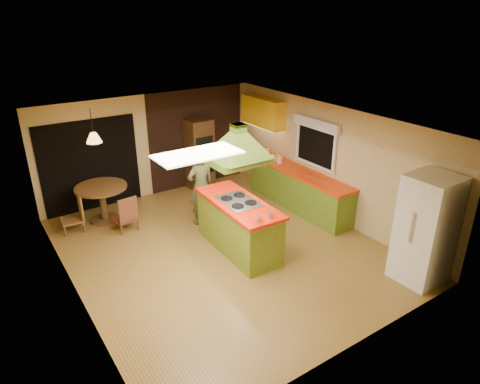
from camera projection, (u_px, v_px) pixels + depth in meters
ground at (223, 248)px, 8.41m from camera, size 6.50×6.50×0.00m
room_walls at (222, 190)px, 7.90m from camera, size 5.50×6.50×6.50m
ceiling_plane at (220, 124)px, 7.40m from camera, size 6.50×6.50×0.00m
brick_panel at (197, 138)px, 11.00m from camera, size 2.64×0.03×2.50m
nook_opening at (91, 166)px, 9.67m from camera, size 2.20×0.03×2.10m
right_counter at (298, 189)px, 9.93m from camera, size 0.62×3.05×0.92m
upper_cabinets at (263, 112)px, 10.61m from camera, size 0.34×1.40×0.70m
window_right at (316, 135)px, 9.38m from camera, size 0.12×1.35×1.06m
fluor_panel at (198, 154)px, 5.93m from camera, size 1.20×0.60×0.03m
kitchen_island at (239, 225)px, 8.19m from camera, size 0.90×2.07×1.03m
range_hood at (238, 138)px, 7.49m from camera, size 1.06×0.76×0.80m
man at (201, 187)px, 9.07m from camera, size 0.63×0.43×1.69m
refrigerator at (426, 229)px, 7.13m from camera, size 0.80×0.76×1.91m
wall_oven at (199, 154)px, 10.87m from camera, size 0.61×0.61×1.81m
dining_table at (102, 197)px, 9.26m from camera, size 1.10×1.10×0.82m
chair_left at (71, 214)px, 8.89m from camera, size 0.48×0.48×0.80m
chair_near at (125, 212)px, 8.96m from camera, size 0.47×0.47×0.79m
pendant_lamp at (94, 138)px, 8.73m from camera, size 0.42×0.42×0.21m
canister_large at (266, 153)px, 10.58m from camera, size 0.15×0.15×0.21m
canister_medium at (280, 159)px, 10.18m from camera, size 0.17×0.17×0.21m
canister_small at (274, 157)px, 10.34m from camera, size 0.14×0.14×0.16m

